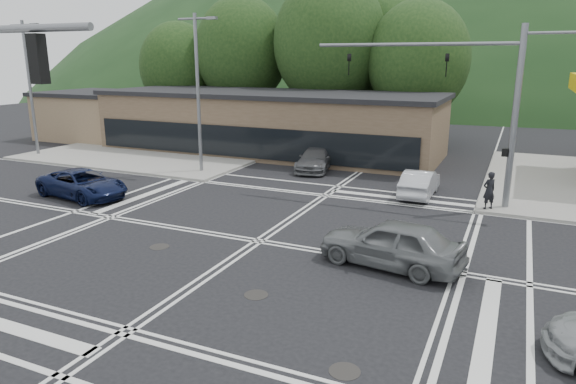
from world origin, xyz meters
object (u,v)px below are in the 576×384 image
at_px(car_queue_b, 393,148).
at_px(pedestrian, 489,190).
at_px(car_blue_west, 82,184).
at_px(car_grey_center, 391,243).
at_px(car_northbound, 316,159).
at_px(car_queue_a, 420,183).

height_order(car_queue_b, pedestrian, pedestrian).
height_order(car_blue_west, car_grey_center, car_grey_center).
xyz_separation_m(car_blue_west, pedestrian, (18.19, 5.51, 0.31)).
distance_m(car_grey_center, car_northbound, 14.99).
height_order(car_blue_west, car_northbound, car_blue_west).
distance_m(car_blue_west, car_northbound, 13.31).
bearing_deg(car_queue_b, car_blue_west, 51.58).
relative_size(car_blue_west, car_queue_b, 0.97).
bearing_deg(pedestrian, car_northbound, -68.66).
bearing_deg(car_grey_center, car_blue_west, -89.32).
height_order(car_northbound, pedestrian, pedestrian).
height_order(car_blue_west, car_queue_a, car_blue_west).
bearing_deg(car_northbound, car_queue_b, 42.26).
relative_size(car_grey_center, pedestrian, 2.80).
xyz_separation_m(car_blue_west, car_northbound, (8.05, 10.59, -0.01)).
bearing_deg(pedestrian, car_grey_center, 30.37).
bearing_deg(car_blue_west, car_queue_a, -56.07).
distance_m(car_queue_a, car_northbound, 7.75).
relative_size(car_grey_center, car_queue_a, 1.17).
relative_size(car_blue_west, car_queue_a, 1.22).
bearing_deg(car_queue_b, car_northbound, 50.76).
height_order(car_queue_b, car_northbound, car_queue_b).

